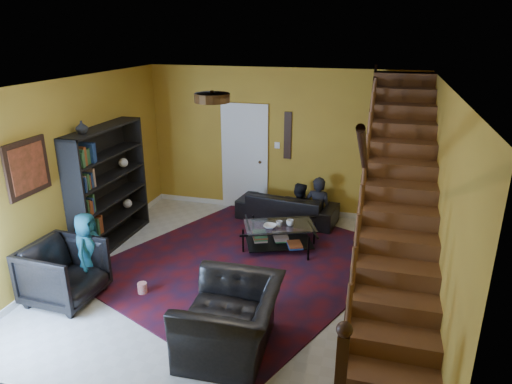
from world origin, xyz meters
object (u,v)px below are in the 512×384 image
armchair_left (64,272)px  coffee_table (279,235)px  sofa (287,207)px  armchair_right (231,320)px  bookshelf (109,189)px

armchair_left → coffee_table: 3.30m
armchair_left → sofa: bearing=-31.0°
armchair_left → coffee_table: armchair_left is taller
armchair_left → armchair_right: bearing=-95.9°
armchair_left → armchair_right: size_ratio=0.75×
sofa → coffee_table: (0.12, -1.21, -0.03)m
coffee_table → armchair_left: bearing=-137.5°
bookshelf → armchair_right: bearing=-37.0°
armchair_left → armchair_right: (2.46, -0.38, -0.02)m
sofa → armchair_left: 4.15m
bookshelf → armchair_right: size_ratio=1.67×
sofa → coffee_table: size_ratio=1.44×
sofa → bookshelf: bearing=40.0°
bookshelf → sofa: 3.24m
armchair_left → coffee_table: size_ratio=0.70×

